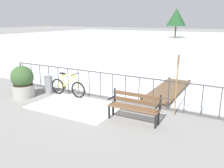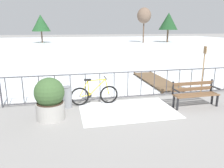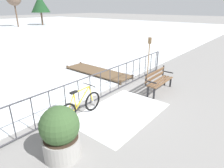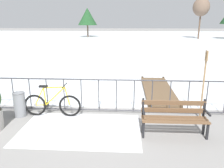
{
  "view_description": "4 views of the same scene",
  "coord_description": "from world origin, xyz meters",
  "views": [
    {
      "loc": [
        4.76,
        -7.61,
        3.02
      ],
      "look_at": [
        0.68,
        -0.31,
        0.76
      ],
      "focal_mm": 38.14,
      "sensor_mm": 36.0,
      "label": 1
    },
    {
      "loc": [
        -2.35,
        -7.71,
        2.68
      ],
      "look_at": [
        -0.72,
        -0.43,
        0.73
      ],
      "focal_mm": 34.84,
      "sensor_mm": 36.0,
      "label": 2
    },
    {
      "loc": [
        -4.89,
        -4.53,
        3.25
      ],
      "look_at": [
        -0.18,
        -0.68,
        0.83
      ],
      "focal_mm": 31.22,
      "sensor_mm": 36.0,
      "label": 3
    },
    {
      "loc": [
        0.82,
        -6.6,
        2.77
      ],
      "look_at": [
        0.41,
        -0.05,
        0.94
      ],
      "focal_mm": 36.55,
      "sensor_mm": 36.0,
      "label": 4
    }
  ],
  "objects": [
    {
      "name": "ground_plane",
      "position": [
        0.0,
        0.0,
        0.0
      ],
      "size": [
        160.0,
        160.0,
        0.0
      ],
      "primitive_type": "plane",
      "color": "gray"
    },
    {
      "name": "frozen_pond",
      "position": [
        0.0,
        28.4,
        0.01
      ],
      "size": [
        80.0,
        56.0,
        0.03
      ],
      "primitive_type": "cube",
      "color": "silver",
      "rests_on": "ground"
    },
    {
      "name": "snow_patch",
      "position": [
        -0.35,
        -1.2,
        0.0
      ],
      "size": [
        3.13,
        2.04,
        0.01
      ],
      "primitive_type": "cube",
      "color": "white",
      "rests_on": "ground"
    },
    {
      "name": "railing_fence",
      "position": [
        0.0,
        0.0,
        0.56
      ],
      "size": [
        9.06,
        0.06,
        1.07
      ],
      "color": "#38383D",
      "rests_on": "ground"
    },
    {
      "name": "bicycle_near_railing",
      "position": [
        -1.35,
        -0.37,
        0.37
      ],
      "size": [
        1.71,
        0.52,
        0.97
      ],
      "color": "black",
      "rests_on": "ground"
    },
    {
      "name": "park_bench",
      "position": [
        2.03,
        -1.3,
        0.51
      ],
      "size": [
        1.6,
        0.5,
        0.89
      ],
      "color": "brown",
      "rests_on": "ground"
    },
    {
      "name": "trash_bin",
      "position": [
        -2.31,
        -0.44,
        0.37
      ],
      "size": [
        0.35,
        0.35,
        0.73
      ],
      "color": "gray",
      "rests_on": "ground"
    },
    {
      "name": "oar_upright",
      "position": [
        3.01,
        -0.27,
        1.14
      ],
      "size": [
        0.04,
        0.16,
        1.98
      ],
      "color": "#937047",
      "rests_on": "ground"
    },
    {
      "name": "wooden_dock",
      "position": [
        2.1,
        2.15,
        0.12
      ],
      "size": [
        1.1,
        3.8,
        0.2
      ],
      "color": "brown",
      "rests_on": "ground"
    },
    {
      "name": "tree_far_west",
      "position": [
        11.94,
        30.13,
        4.7
      ],
      "size": [
        2.45,
        2.45,
        6.08
      ],
      "color": "brown",
      "rests_on": "ground"
    },
    {
      "name": "tree_centre",
      "position": [
        -5.87,
        33.39,
        3.43
      ],
      "size": [
        3.24,
        3.24,
        4.85
      ],
      "color": "brown",
      "rests_on": "ground"
    }
  ]
}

